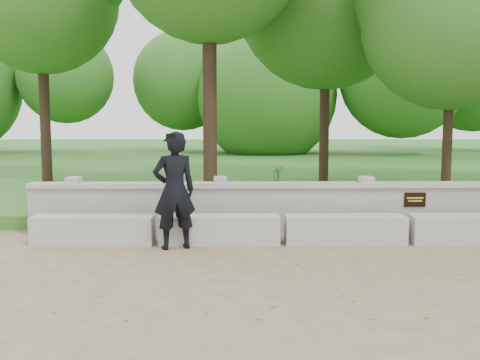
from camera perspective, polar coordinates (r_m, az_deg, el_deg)
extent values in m
plane|color=#98835D|center=(7.29, 22.04, -9.61)|extent=(80.00, 80.00, 0.00)
cube|color=#325F1C|center=(20.73, 7.01, 1.17)|extent=(40.00, 22.00, 0.25)
cube|color=#A6A49C|center=(8.82, -15.36, -5.17)|extent=(1.90, 0.45, 0.45)
cube|color=#A6A49C|center=(8.53, -2.19, -5.32)|extent=(1.90, 0.45, 0.45)
cube|color=#A6A49C|center=(8.71, 11.12, -5.19)|extent=(1.90, 0.45, 0.45)
cube|color=#A6A49C|center=(9.33, 23.28, -4.83)|extent=(1.90, 0.45, 0.45)
cube|color=#9C9A93|center=(9.60, 16.15, -3.15)|extent=(12.50, 0.25, 0.82)
cube|color=#A6A49C|center=(9.54, 16.24, -0.48)|extent=(12.50, 0.35, 0.08)
cube|color=black|center=(9.53, 18.16, -2.01)|extent=(0.36, 0.02, 0.24)
imported|color=black|center=(8.15, -7.02, -1.13)|extent=(0.76, 0.62, 1.79)
cube|color=black|center=(7.73, -7.40, 4.68)|extent=(0.14, 0.07, 0.07)
cylinder|color=#382619|center=(16.14, -20.13, 7.50)|extent=(0.29, 0.29, 4.30)
cylinder|color=#382619|center=(12.22, -3.24, 9.33)|extent=(0.32, 0.32, 4.69)
cylinder|color=#382619|center=(15.47, 9.00, 7.52)|extent=(0.28, 0.28, 4.11)
cylinder|color=#382619|center=(12.67, 21.30, 5.21)|extent=(0.21, 0.21, 3.10)
sphere|color=#265E16|center=(12.91, 21.78, 16.93)|extent=(3.91, 3.91, 3.91)
imported|color=#27742A|center=(11.51, -7.15, -0.64)|extent=(0.40, 0.35, 0.63)
imported|color=#27742A|center=(10.42, 18.22, -1.61)|extent=(0.44, 0.45, 0.64)
imported|color=#27742A|center=(13.00, 4.00, 0.14)|extent=(0.46, 0.45, 0.62)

